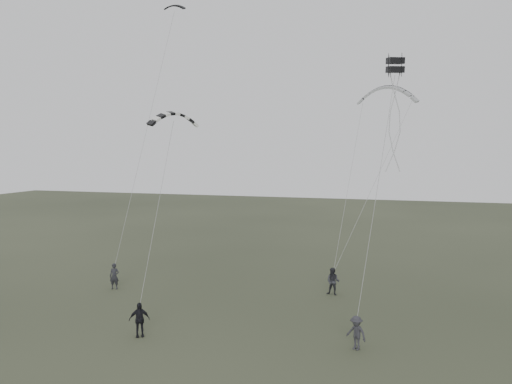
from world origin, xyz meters
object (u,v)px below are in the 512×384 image
(flyer_left, at_px, (114,276))
(kite_pale_large, at_px, (387,87))
(kite_box, at_px, (395,65))
(kite_dark_small, at_px, (174,6))
(flyer_center, at_px, (139,320))
(flyer_right, at_px, (333,281))
(kite_striped, at_px, (173,113))
(flyer_far, at_px, (356,333))

(flyer_left, bearing_deg, kite_pale_large, 18.40)
(kite_box, bearing_deg, flyer_left, 153.48)
(kite_dark_small, xyz_separation_m, kite_box, (16.70, -9.48, -6.81))
(flyer_center, bearing_deg, flyer_right, 18.15)
(flyer_center, height_order, kite_striped, kite_striped)
(flyer_left, height_order, flyer_center, flyer_left)
(flyer_center, xyz_separation_m, kite_pale_large, (10.94, 17.09, 12.85))
(flyer_left, distance_m, kite_striped, 11.71)
(flyer_right, bearing_deg, flyer_far, -66.83)
(flyer_right, distance_m, kite_box, 13.72)
(flyer_center, xyz_separation_m, kite_box, (11.70, 5.40, 12.54))
(flyer_right, distance_m, flyer_far, 8.62)
(flyer_left, xyz_separation_m, flyer_right, (13.96, 2.72, 0.01))
(kite_dark_small, distance_m, kite_striped, 13.74)
(flyer_right, xyz_separation_m, kite_dark_small, (-13.15, 5.15, 19.34))
(flyer_right, height_order, kite_box, kite_box)
(flyer_right, distance_m, flyer_center, 12.68)
(flyer_far, relative_size, kite_pale_large, 0.36)
(flyer_center, bearing_deg, flyer_left, 97.86)
(flyer_center, distance_m, kite_pale_large, 24.02)
(kite_dark_small, height_order, kite_box, kite_dark_small)
(flyer_center, height_order, kite_dark_small, kite_dark_small)
(flyer_center, bearing_deg, flyer_far, -24.28)
(flyer_far, height_order, kite_dark_small, kite_dark_small)
(flyer_left, distance_m, kite_pale_large, 23.40)
(kite_box, bearing_deg, flyer_right, 108.12)
(flyer_right, relative_size, flyer_far, 1.10)
(flyer_center, height_order, kite_box, kite_box)
(flyer_right, relative_size, flyer_center, 1.02)
(flyer_left, bearing_deg, flyer_right, -1.62)
(flyer_left, bearing_deg, flyer_center, -62.92)
(flyer_left, relative_size, kite_box, 2.24)
(flyer_far, bearing_deg, flyer_center, -142.77)
(kite_pale_large, bearing_deg, kite_dark_small, -165.88)
(kite_striped, xyz_separation_m, kite_box, (12.33, -0.03, 2.16))
(flyer_right, height_order, kite_dark_small, kite_dark_small)
(kite_pale_large, bearing_deg, kite_box, -80.07)
(flyer_center, distance_m, kite_striped, 11.74)
(kite_dark_small, bearing_deg, kite_box, -37.86)
(kite_dark_small, relative_size, kite_pale_large, 0.36)
(flyer_right, relative_size, kite_pale_large, 0.39)
(kite_pale_large, relative_size, kite_striped, 1.50)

